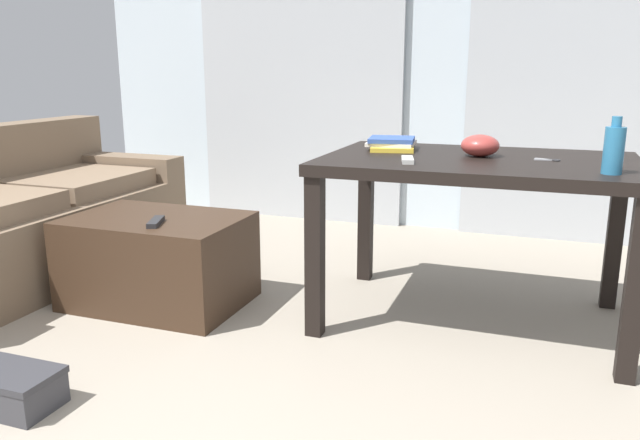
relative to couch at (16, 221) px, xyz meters
name	(u,v)px	position (x,y,z in m)	size (l,w,h in m)	color
ground_plane	(343,340)	(1.95, -0.21, -0.31)	(8.20, 8.20, 0.00)	gray
wall_back	(438,56)	(1.95, 1.90, 0.89)	(5.22, 0.10, 2.41)	silver
curtains	(434,86)	(1.95, 1.82, 0.70)	(3.57, 0.03, 2.01)	#B2B7BC
couch	(16,221)	(0.00, 0.00, 0.00)	(0.86, 1.93, 0.81)	brown
coffee_table	(158,260)	(0.97, -0.09, -0.09)	(0.83, 0.57, 0.44)	#382619
craft_table	(477,180)	(2.43, 0.21, 0.34)	(1.32, 0.89, 0.75)	black
bottle_near	(614,149)	(2.93, -0.06, 0.53)	(0.07, 0.07, 0.21)	teal
bowl	(480,146)	(2.43, 0.26, 0.49)	(0.17, 0.17, 0.10)	#9E3833
book_stack	(392,144)	(2.01, 0.37, 0.47)	(0.25, 0.32, 0.06)	gold
tv_remote_on_table	(408,160)	(2.17, -0.02, 0.45)	(0.05, 0.15, 0.02)	#B7B7B2
scissors	(550,160)	(2.72, 0.23, 0.44)	(0.11, 0.05, 0.00)	#9EA0A5
tv_remote_primary	(156,222)	(1.05, -0.21, 0.14)	(0.05, 0.17, 0.02)	#232326
shoebox	(8,388)	(1.04, -1.10, -0.24)	(0.35, 0.21, 0.13)	#38383D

